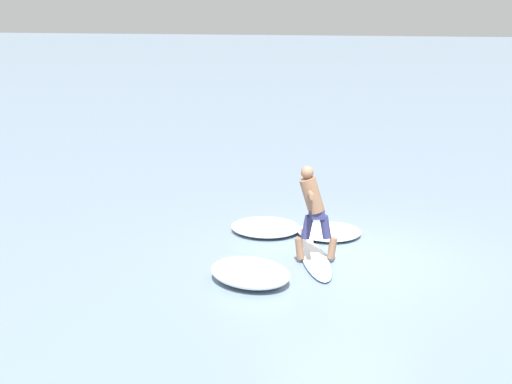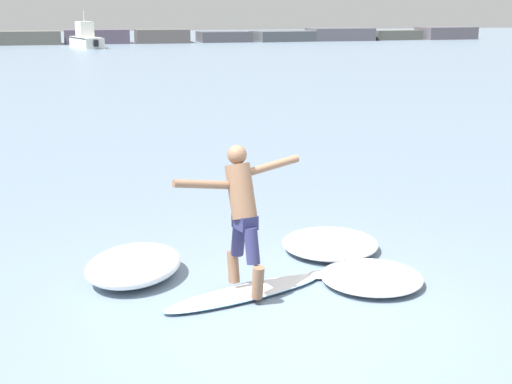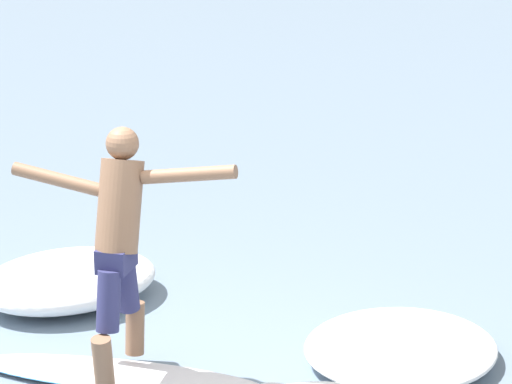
# 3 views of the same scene
# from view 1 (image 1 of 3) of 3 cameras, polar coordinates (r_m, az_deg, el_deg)

# --- Properties ---
(ground_plane) EXTENTS (200.00, 200.00, 0.00)m
(ground_plane) POSITION_cam_1_polar(r_m,az_deg,el_deg) (12.65, 6.95, -5.32)
(ground_plane) COLOR slate
(surfboard) EXTENTS (2.22, 1.03, 0.21)m
(surfboard) POSITION_cam_1_polar(r_m,az_deg,el_deg) (12.45, 4.76, -5.42)
(surfboard) COLOR white
(surfboard) RESTS_ON ground
(surfer) EXTENTS (1.53, 0.75, 1.64)m
(surfer) POSITION_cam_1_polar(r_m,az_deg,el_deg) (12.10, 4.56, -1.06)
(surfer) COLOR brown
(surfer) RESTS_ON surfboard
(wave_foam_at_tail) EXTENTS (1.64, 1.76, 0.33)m
(wave_foam_at_tail) POSITION_cam_1_polar(r_m,az_deg,el_deg) (11.46, -0.48, -6.47)
(wave_foam_at_tail) COLOR white
(wave_foam_at_tail) RESTS_ON ground
(wave_foam_at_nose) EXTENTS (1.50, 1.51, 0.17)m
(wave_foam_at_nose) POSITION_cam_1_polar(r_m,az_deg,el_deg) (13.83, 5.89, -3.17)
(wave_foam_at_nose) COLOR white
(wave_foam_at_nose) RESTS_ON ground
(wave_foam_beside) EXTENTS (1.69, 1.74, 0.20)m
(wave_foam_beside) POSITION_cam_1_polar(r_m,az_deg,el_deg) (13.99, 0.77, -2.82)
(wave_foam_beside) COLOR white
(wave_foam_beside) RESTS_ON ground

